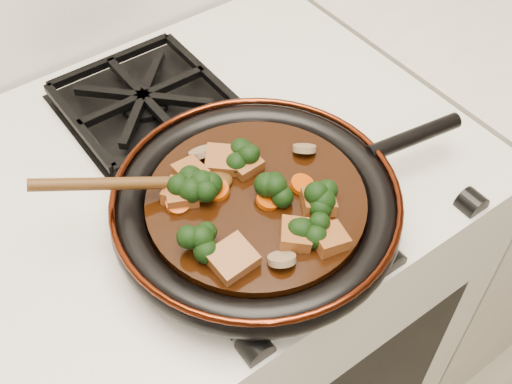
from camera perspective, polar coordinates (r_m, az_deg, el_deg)
stove at (r=1.26m, az=-3.94°, el=-11.53°), size 0.76×0.60×0.90m
burner_grate_front at (r=0.81m, az=-0.18°, el=-2.50°), size 0.23×0.23×0.03m
burner_grate_back at (r=0.98m, az=-9.93°, el=7.97°), size 0.23×0.23×0.03m
skillet at (r=0.79m, az=0.13°, el=-1.19°), size 0.48×0.36×0.05m
braising_sauce at (r=0.78m, az=-0.00°, el=-1.00°), size 0.27×0.27×0.02m
tofu_cube_0 at (r=0.73m, az=6.57°, el=-4.20°), size 0.04×0.04×0.02m
tofu_cube_1 at (r=0.73m, az=3.53°, el=-3.85°), size 0.05×0.05×0.03m
tofu_cube_2 at (r=0.79m, az=-5.83°, el=1.59°), size 0.04×0.04×0.03m
tofu_cube_3 at (r=0.77m, az=-6.66°, el=-0.15°), size 0.05×0.05×0.02m
tofu_cube_4 at (r=0.78m, az=-6.87°, el=-0.06°), size 0.05×0.05×0.02m
tofu_cube_5 at (r=0.76m, az=5.55°, el=-0.94°), size 0.05×0.05×0.03m
tofu_cube_6 at (r=0.80m, az=-2.94°, el=2.74°), size 0.06×0.06×0.03m
tofu_cube_7 at (r=0.80m, az=-0.94°, el=2.44°), size 0.04×0.04×0.02m
tofu_cube_8 at (r=0.71m, az=-2.11°, el=-6.05°), size 0.05×0.05×0.03m
broccoli_floret_0 at (r=0.76m, az=5.78°, el=-0.72°), size 0.08×0.08×0.06m
broccoli_floret_1 at (r=0.80m, az=-1.36°, el=2.95°), size 0.08×0.08×0.07m
broccoli_floret_2 at (r=0.77m, az=1.66°, el=0.06°), size 0.08×0.08×0.06m
broccoli_floret_3 at (r=0.78m, az=-6.15°, el=0.52°), size 0.09×0.08×0.07m
broccoli_floret_4 at (r=0.72m, az=-4.80°, el=-4.48°), size 0.08×0.07×0.07m
broccoli_floret_5 at (r=0.77m, az=-4.93°, el=0.01°), size 0.08×0.08×0.07m
broccoli_floret_6 at (r=0.73m, az=4.77°, el=-3.33°), size 0.07×0.07×0.05m
carrot_coin_0 at (r=0.78m, az=-3.45°, el=0.15°), size 0.03×0.03×0.01m
carrot_coin_1 at (r=0.78m, az=-6.16°, el=-0.17°), size 0.03×0.03×0.01m
carrot_coin_2 at (r=0.78m, az=4.13°, el=0.64°), size 0.03×0.03×0.02m
carrot_coin_3 at (r=0.77m, az=-6.95°, el=-0.98°), size 0.03×0.03×0.01m
carrot_coin_4 at (r=0.77m, az=1.11°, el=-0.70°), size 0.03×0.03×0.02m
carrot_coin_5 at (r=0.75m, az=5.75°, el=-2.89°), size 0.03×0.03×0.02m
mushroom_slice_0 at (r=0.82m, az=4.32°, el=3.88°), size 0.04×0.04×0.02m
mushroom_slice_1 at (r=0.82m, az=-4.85°, el=3.56°), size 0.04×0.04×0.02m
mushroom_slice_2 at (r=0.71m, az=2.31°, el=-5.99°), size 0.04×0.04×0.02m
wooden_spoon at (r=0.77m, az=-8.15°, el=0.82°), size 0.14×0.07×0.21m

